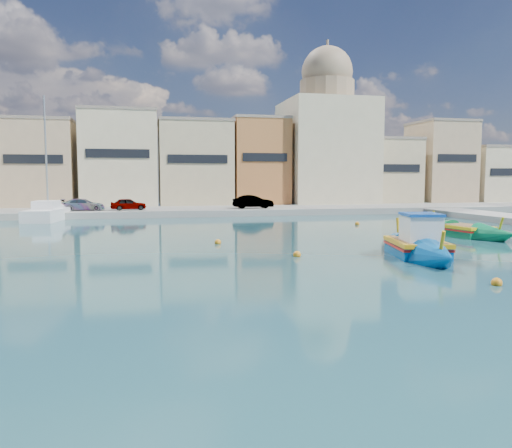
{
  "coord_description": "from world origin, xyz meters",
  "views": [
    {
      "loc": [
        -11.01,
        -17.01,
        3.6
      ],
      "look_at": [
        -5.99,
        6.0,
        1.4
      ],
      "focal_mm": 35.0,
      "sensor_mm": 36.0,
      "label": 1
    }
  ],
  "objects_px": {
    "church_block": "(326,137)",
    "luzzu_green": "(465,232)",
    "yacht_north": "(53,214)",
    "luzzu_blue_cabin": "(417,248)"
  },
  "relations": [
    {
      "from": "yacht_north",
      "to": "church_block",
      "type": "bearing_deg",
      "value": 20.79
    },
    {
      "from": "luzzu_green",
      "to": "yacht_north",
      "type": "bearing_deg",
      "value": 144.91
    },
    {
      "from": "church_block",
      "to": "luzzu_green",
      "type": "distance_m",
      "value": 31.17
    },
    {
      "from": "luzzu_blue_cabin",
      "to": "luzzu_green",
      "type": "height_order",
      "value": "luzzu_blue_cabin"
    },
    {
      "from": "yacht_north",
      "to": "luzzu_green",
      "type": "bearing_deg",
      "value": -35.09
    },
    {
      "from": "church_block",
      "to": "luzzu_blue_cabin",
      "type": "distance_m",
      "value": 38.37
    },
    {
      "from": "church_block",
      "to": "luzzu_green",
      "type": "height_order",
      "value": "church_block"
    },
    {
      "from": "luzzu_green",
      "to": "yacht_north",
      "type": "relative_size",
      "value": 0.7
    },
    {
      "from": "church_block",
      "to": "yacht_north",
      "type": "relative_size",
      "value": 1.71
    },
    {
      "from": "luzzu_blue_cabin",
      "to": "yacht_north",
      "type": "bearing_deg",
      "value": 128.32
    }
  ]
}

